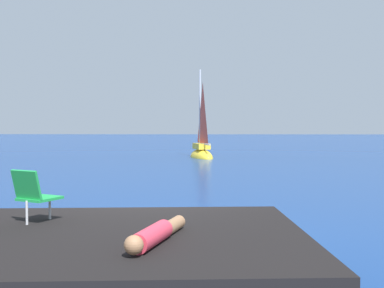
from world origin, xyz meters
TOP-DOWN VIEW (x-y plane):
  - ground_plane at (0.00, 0.00)m, footprint 160.00×160.00m
  - shore_ledge at (-0.33, -3.48)m, footprint 5.88×4.52m
  - boulder_seaward at (1.38, -1.56)m, footprint 1.69×1.54m
  - boulder_inland at (0.58, -1.08)m, footprint 1.14×0.96m
  - sailboat_near at (0.82, 21.93)m, footprint 2.02×3.37m
  - person_sunbather at (0.50, -4.03)m, footprint 0.61×1.73m
  - beach_chair at (-1.41, -2.80)m, footprint 0.69×0.75m

SIDE VIEW (x-z plane):
  - ground_plane at x=0.00m, z-range 0.00..0.00m
  - boulder_seaward at x=1.38m, z-range -0.53..0.53m
  - boulder_inland at x=0.58m, z-range -0.30..0.30m
  - sailboat_near at x=0.82m, z-range -2.71..3.37m
  - shore_ledge at x=-0.33m, z-range 0.00..0.79m
  - person_sunbather at x=0.50m, z-range 0.78..1.03m
  - beach_chair at x=-1.41m, z-range 0.84..1.63m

